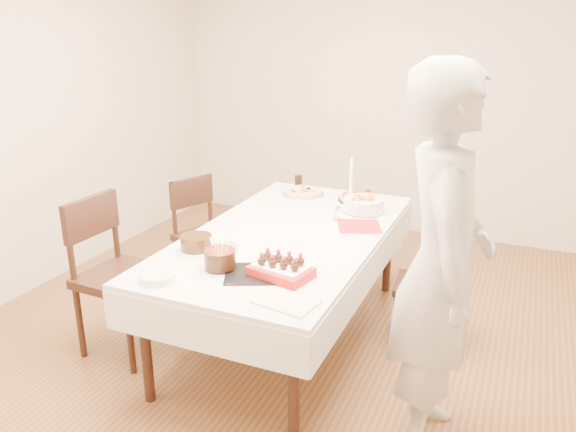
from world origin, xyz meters
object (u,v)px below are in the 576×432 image
at_px(pizza_pepperoni, 360,198).
at_px(dining_table, 288,286).
at_px(taper_candle, 351,183).
at_px(layer_cake, 196,243).
at_px(chair_left_savory, 208,237).
at_px(person, 441,267).
at_px(pizza_white, 303,192).
at_px(cola_glass, 298,182).
at_px(strawberry_box, 281,270).
at_px(pasta_bowl, 364,205).
at_px(chair_left_dessert, 123,277).
at_px(chair_right_savory, 423,286).
at_px(birthday_cake, 220,253).

bearing_deg(pizza_pepperoni, dining_table, -104.98).
relative_size(taper_candle, layer_cake, 1.62).
bearing_deg(chair_left_savory, dining_table, 177.15).
bearing_deg(person, pizza_white, 29.51).
xyz_separation_m(taper_candle, cola_glass, (-0.54, 0.34, -0.14)).
height_order(pizza_white, strawberry_box, strawberry_box).
bearing_deg(pasta_bowl, person, -59.21).
height_order(dining_table, pasta_bowl, pasta_bowl).
relative_size(person, pasta_bowl, 6.63).
xyz_separation_m(dining_table, person, (1.04, -0.61, 0.57)).
bearing_deg(pizza_white, cola_glass, 123.26).
bearing_deg(cola_glass, layer_cake, -91.53).
xyz_separation_m(pizza_pepperoni, layer_cake, (-0.60, -1.33, 0.03)).
xyz_separation_m(chair_left_dessert, pizza_white, (0.66, 1.36, 0.26)).
distance_m(chair_right_savory, cola_glass, 1.39).
bearing_deg(cola_glass, birthday_cake, -82.46).
xyz_separation_m(chair_right_savory, chair_left_dessert, (-1.71, -0.89, 0.12)).
bearing_deg(person, strawberry_box, 78.36).
bearing_deg(chair_left_savory, pasta_bowl, -148.01).
height_order(pasta_bowl, strawberry_box, pasta_bowl).
bearing_deg(chair_left_savory, pizza_white, -124.20).
xyz_separation_m(dining_table, pizza_pepperoni, (0.23, 0.84, 0.40)).
distance_m(dining_table, pasta_bowl, 0.80).
distance_m(chair_left_savory, pasta_bowl, 1.24).
relative_size(pizza_white, birthday_cake, 1.92).
height_order(dining_table, taper_candle, taper_candle).
xyz_separation_m(pizza_white, birthday_cake, (0.11, -1.47, 0.07)).
height_order(chair_left_savory, taper_candle, taper_candle).
distance_m(taper_candle, strawberry_box, 1.25).
height_order(pizza_white, birthday_cake, birthday_cake).
bearing_deg(chair_right_savory, chair_left_dessert, -157.76).
bearing_deg(chair_right_savory, taper_candle, 148.92).
distance_m(person, taper_candle, 1.49).
bearing_deg(birthday_cake, chair_left_dessert, 172.31).
xyz_separation_m(chair_left_dessert, person, (1.93, -0.05, 0.44)).
height_order(taper_candle, birthday_cake, taper_candle).
height_order(layer_cake, birthday_cake, birthday_cake).
bearing_deg(pizza_pepperoni, chair_right_savory, -40.26).
distance_m(pizza_pepperoni, layer_cake, 1.46).
bearing_deg(chair_left_savory, chair_left_dessert, 109.59).
distance_m(chair_left_dessert, layer_cake, 0.60).
bearing_deg(layer_cake, chair_right_savory, 34.66).
height_order(chair_left_savory, strawberry_box, chair_left_savory).
relative_size(chair_left_savory, pizza_pepperoni, 2.69).
bearing_deg(chair_left_savory, strawberry_box, 158.88).
distance_m(chair_right_savory, birthday_cake, 1.44).
bearing_deg(pizza_pepperoni, strawberry_box, -89.94).
height_order(dining_table, chair_left_dessert, chair_left_dessert).
relative_size(layer_cake, birthday_cake, 1.37).
height_order(taper_candle, strawberry_box, taper_candle).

